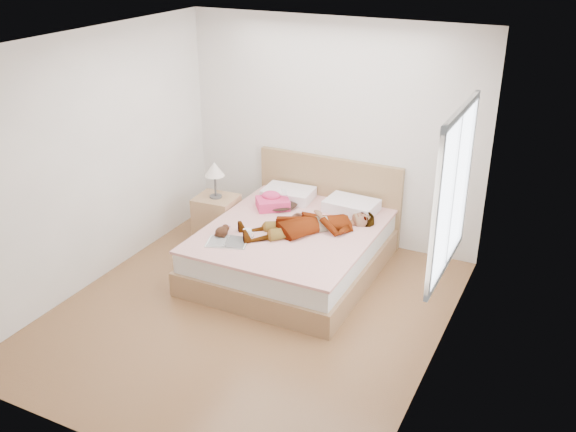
{
  "coord_description": "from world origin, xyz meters",
  "views": [
    {
      "loc": [
        2.71,
        -4.64,
        3.49
      ],
      "look_at": [
        0.0,
        0.85,
        0.7
      ],
      "focal_mm": 40.0,
      "sensor_mm": 36.0,
      "label": 1
    }
  ],
  "objects_px": {
    "nightstand": "(217,216)",
    "woman": "(310,221)",
    "coffee_mug": "(248,234)",
    "plush_toy": "(222,231)",
    "bed": "(295,245)",
    "magazine": "(227,242)",
    "towel": "(272,202)",
    "phone": "(284,192)"
  },
  "relations": [
    {
      "from": "coffee_mug",
      "to": "towel",
      "type": "bearing_deg",
      "value": 99.51
    },
    {
      "from": "towel",
      "to": "magazine",
      "type": "xyz_separation_m",
      "value": [
        -0.0,
        -1.0,
        -0.07
      ]
    },
    {
      "from": "bed",
      "to": "magazine",
      "type": "height_order",
      "value": "bed"
    },
    {
      "from": "nightstand",
      "to": "woman",
      "type": "bearing_deg",
      "value": -8.5
    },
    {
      "from": "phone",
      "to": "plush_toy",
      "type": "relative_size",
      "value": 0.51
    },
    {
      "from": "bed",
      "to": "coffee_mug",
      "type": "bearing_deg",
      "value": -121.83
    },
    {
      "from": "phone",
      "to": "magazine",
      "type": "distance_m",
      "value": 1.08
    },
    {
      "from": "woman",
      "to": "nightstand",
      "type": "relative_size",
      "value": 1.5
    },
    {
      "from": "bed",
      "to": "magazine",
      "type": "xyz_separation_m",
      "value": [
        -0.45,
        -0.68,
        0.24
      ]
    },
    {
      "from": "coffee_mug",
      "to": "nightstand",
      "type": "xyz_separation_m",
      "value": [
        -0.81,
        0.67,
        -0.23
      ]
    },
    {
      "from": "phone",
      "to": "towel",
      "type": "height_order",
      "value": "phone"
    },
    {
      "from": "woman",
      "to": "coffee_mug",
      "type": "distance_m",
      "value": 0.68
    },
    {
      "from": "bed",
      "to": "nightstand",
      "type": "bearing_deg",
      "value": 171.51
    },
    {
      "from": "bed",
      "to": "plush_toy",
      "type": "xyz_separation_m",
      "value": [
        -0.57,
        -0.58,
        0.29
      ]
    },
    {
      "from": "coffee_mug",
      "to": "plush_toy",
      "type": "bearing_deg",
      "value": -164.39
    },
    {
      "from": "magazine",
      "to": "coffee_mug",
      "type": "distance_m",
      "value": 0.23
    },
    {
      "from": "bed",
      "to": "plush_toy",
      "type": "relative_size",
      "value": 10.4
    },
    {
      "from": "towel",
      "to": "coffee_mug",
      "type": "distance_m",
      "value": 0.83
    },
    {
      "from": "plush_toy",
      "to": "bed",
      "type": "bearing_deg",
      "value": 45.08
    },
    {
      "from": "magazine",
      "to": "plush_toy",
      "type": "relative_size",
      "value": 2.4
    },
    {
      "from": "bed",
      "to": "nightstand",
      "type": "relative_size",
      "value": 2.07
    },
    {
      "from": "towel",
      "to": "nightstand",
      "type": "distance_m",
      "value": 0.73
    },
    {
      "from": "woman",
      "to": "phone",
      "type": "bearing_deg",
      "value": -169.93
    },
    {
      "from": "bed",
      "to": "nightstand",
      "type": "height_order",
      "value": "nightstand"
    },
    {
      "from": "woman",
      "to": "bed",
      "type": "height_order",
      "value": "bed"
    },
    {
      "from": "bed",
      "to": "plush_toy",
      "type": "height_order",
      "value": "bed"
    },
    {
      "from": "towel",
      "to": "plush_toy",
      "type": "relative_size",
      "value": 2.31
    },
    {
      "from": "phone",
      "to": "plush_toy",
      "type": "xyz_separation_m",
      "value": [
        -0.25,
        -0.95,
        -0.14
      ]
    },
    {
      "from": "magazine",
      "to": "plush_toy",
      "type": "distance_m",
      "value": 0.17
    },
    {
      "from": "woman",
      "to": "coffee_mug",
      "type": "relative_size",
      "value": 11.58
    },
    {
      "from": "towel",
      "to": "plush_toy",
      "type": "distance_m",
      "value": 0.9
    },
    {
      "from": "phone",
      "to": "nightstand",
      "type": "xyz_separation_m",
      "value": [
        -0.8,
        -0.21,
        -0.37
      ]
    },
    {
      "from": "bed",
      "to": "magazine",
      "type": "bearing_deg",
      "value": -123.43
    },
    {
      "from": "bed",
      "to": "coffee_mug",
      "type": "distance_m",
      "value": 0.66
    },
    {
      "from": "phone",
      "to": "nightstand",
      "type": "relative_size",
      "value": 0.1
    },
    {
      "from": "phone",
      "to": "towel",
      "type": "distance_m",
      "value": 0.18
    },
    {
      "from": "towel",
      "to": "phone",
      "type": "bearing_deg",
      "value": 23.89
    },
    {
      "from": "magazine",
      "to": "plush_toy",
      "type": "xyz_separation_m",
      "value": [
        -0.12,
        0.11,
        0.05
      ]
    },
    {
      "from": "woman",
      "to": "towel",
      "type": "relative_size",
      "value": 3.26
    },
    {
      "from": "woman",
      "to": "magazine",
      "type": "bearing_deg",
      "value": -85.06
    },
    {
      "from": "towel",
      "to": "nightstand",
      "type": "height_order",
      "value": "nightstand"
    },
    {
      "from": "woman",
      "to": "plush_toy",
      "type": "height_order",
      "value": "woman"
    }
  ]
}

